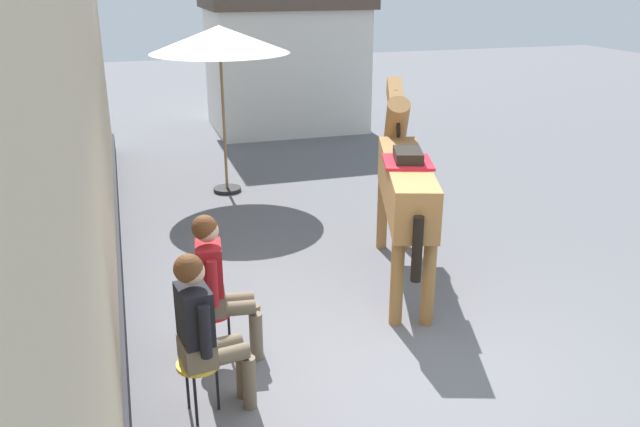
# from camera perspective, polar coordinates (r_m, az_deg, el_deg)

# --- Properties ---
(ground_plane) EXTENTS (40.00, 40.00, 0.00)m
(ground_plane) POSITION_cam_1_polar(r_m,az_deg,el_deg) (8.59, -1.00, -2.34)
(ground_plane) COLOR slate
(pub_facade_wall) EXTENTS (0.34, 14.00, 3.40)m
(pub_facade_wall) POSITION_cam_1_polar(r_m,az_deg,el_deg) (6.38, -19.64, 3.03)
(pub_facade_wall) COLOR #CCB793
(pub_facade_wall) RESTS_ON ground_plane
(distant_cottage) EXTENTS (3.40, 2.60, 3.50)m
(distant_cottage) POSITION_cam_1_polar(r_m,az_deg,el_deg) (14.77, -3.08, 14.38)
(distant_cottage) COLOR silver
(distant_cottage) RESTS_ON ground_plane
(seated_visitor_near) EXTENTS (0.61, 0.49, 1.39)m
(seated_visitor_near) POSITION_cam_1_polar(r_m,az_deg,el_deg) (5.10, -10.11, -9.71)
(seated_visitor_near) COLOR gold
(seated_visitor_near) RESTS_ON ground_plane
(seated_visitor_far) EXTENTS (0.61, 0.49, 1.39)m
(seated_visitor_far) POSITION_cam_1_polar(r_m,az_deg,el_deg) (5.79, -8.93, -5.81)
(seated_visitor_far) COLOR red
(seated_visitor_far) RESTS_ON ground_plane
(saddled_horse_center) EXTENTS (1.20, 2.89, 2.06)m
(saddled_horse_center) POSITION_cam_1_polar(r_m,az_deg,el_deg) (7.24, 7.36, 2.88)
(saddled_horse_center) COLOR #9E6B38
(saddled_horse_center) RESTS_ON ground_plane
(cafe_parasol) EXTENTS (2.10, 2.10, 2.58)m
(cafe_parasol) POSITION_cam_1_polar(r_m,az_deg,el_deg) (10.14, -8.76, 14.72)
(cafe_parasol) COLOR black
(cafe_parasol) RESTS_ON ground_plane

